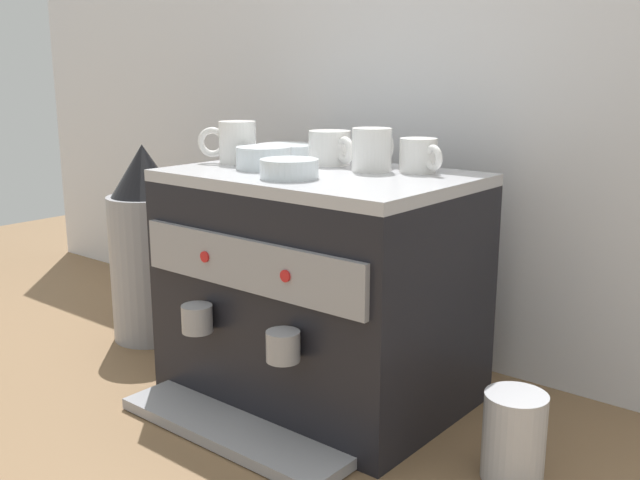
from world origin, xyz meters
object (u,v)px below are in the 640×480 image
Objects in this scene: ceramic_cup_0 at (331,148)px; coffee_grinder at (147,248)px; ceramic_bowl_0 at (264,158)px; ceramic_bowl_1 at (289,169)px; ceramic_bowl_2 at (286,152)px; espresso_machine at (318,287)px; ceramic_cup_1 at (235,142)px; ceramic_cup_2 at (419,156)px; ceramic_cup_3 at (373,150)px; milk_pitcher at (514,436)px.

ceramic_cup_0 is 0.53m from coffee_grinder.
ceramic_bowl_1 is (0.12, -0.06, -0.00)m from ceramic_bowl_0.
ceramic_bowl_1 is at bearing -46.63° from ceramic_bowl_2.
espresso_machine is 5.37× the size of ceramic_bowl_1.
ceramic_cup_1 is (-0.21, -0.01, 0.26)m from espresso_machine.
coffee_grinder is (-0.33, -0.12, -0.24)m from ceramic_bowl_2.
ceramic_bowl_0 reaches higher than coffee_grinder.
ceramic_cup_0 reaches higher than ceramic_cup_2.
ceramic_cup_3 reaches higher than ceramic_bowl_0.
milk_pitcher is at bearing -28.93° from ceramic_cup_2.
ceramic_cup_1 is 0.39m from coffee_grinder.
ceramic_cup_0 is 0.12m from ceramic_cup_3.
espresso_machine is 5.08× the size of ceramic_cup_1.
espresso_machine is 0.31m from ceramic_cup_2.
milk_pitcher is at bearing -6.11° from espresso_machine.
ceramic_cup_1 reaches higher than espresso_machine.
ceramic_cup_2 is (0.36, 0.12, -0.01)m from ceramic_cup_1.
ceramic_cup_3 is 0.83× the size of milk_pitcher.
ceramic_bowl_0 is at bearing 153.07° from ceramic_bowl_1.
ceramic_bowl_1 is at bearing -173.54° from milk_pitcher.
ceramic_bowl_1 is (-0.06, -0.17, -0.02)m from ceramic_cup_3.
coffee_grinder is (-0.65, -0.13, -0.25)m from ceramic_cup_2.
ceramic_bowl_0 reaches higher than ceramic_bowl_2.
coffee_grinder is at bearing -170.76° from ceramic_cup_3.
ceramic_cup_2 reaches higher than ceramic_bowl_0.
ceramic_bowl_0 is at bearing 178.61° from milk_pitcher.
espresso_machine is at bearing -133.05° from ceramic_cup_3.
espresso_machine is 3.91× the size of milk_pitcher.
ceramic_cup_2 is at bearing 18.51° from ceramic_cup_1.
coffee_grinder is at bearing 178.30° from milk_pitcher.
ceramic_cup_1 is at bearing -163.31° from ceramic_cup_3.
ceramic_cup_3 is 0.92× the size of ceramic_bowl_2.
ceramic_bowl_1 is at bearing -8.32° from coffee_grinder.
ceramic_bowl_2 is (0.04, 0.11, -0.03)m from ceramic_cup_1.
ceramic_bowl_2 is at bearing 133.37° from ceramic_bowl_1.
milk_pitcher is (0.28, -0.16, -0.40)m from ceramic_cup_2.
espresso_machine is 0.28m from ceramic_cup_0.
ceramic_cup_0 is at bearing 107.44° from ceramic_bowl_1.
coffee_grinder is (-0.50, -0.02, 0.00)m from espresso_machine.
ceramic_cup_1 is 0.11m from ceramic_bowl_0.
ceramic_bowl_2 reaches higher than milk_pitcher.
ceramic_cup_1 is 0.38m from ceramic_cup_2.
ceramic_cup_0 is at bearing 170.08° from ceramic_cup_3.
ceramic_bowl_1 is at bearing -20.89° from ceramic_cup_1.
ceramic_bowl_2 is 0.42m from coffee_grinder.
ceramic_cup_1 reaches higher than ceramic_cup_3.
ceramic_cup_1 reaches higher than milk_pitcher.
ceramic_bowl_2 is at bearing -178.01° from ceramic_cup_2.
ceramic_bowl_1 is at bearing -72.56° from ceramic_cup_0.
ceramic_bowl_0 is (-0.06, -0.13, -0.01)m from ceramic_cup_0.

